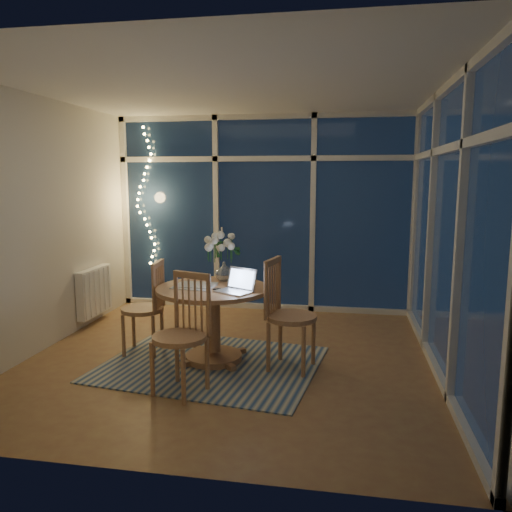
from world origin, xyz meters
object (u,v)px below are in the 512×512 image
Objects in this scene: chair_front at (179,335)px; laptop at (234,280)px; chair_left at (142,307)px; chair_right at (292,314)px; flower_vase at (224,271)px; dining_table at (213,324)px.

chair_front reaches higher than laptop.
chair_left is 0.96× the size of chair_front.
flower_vase is at bearing 74.23° from chair_right.
chair_front reaches higher than chair_left.
laptop is 0.54m from flower_vase.
chair_left is at bearing 172.75° from dining_table.
chair_front is at bearing -91.22° from laptop.
laptop reaches higher than chair_left.
flower_vase is (0.81, 0.21, 0.36)m from chair_left.
chair_left is 0.92× the size of chair_right.
dining_table is 0.78m from chair_left.
chair_right is (0.77, -0.07, 0.16)m from dining_table.
chair_front is 0.76m from laptop.
chair_right reaches higher than chair_front.
chair_left is at bearing -167.31° from laptop.
laptop reaches higher than flower_vase.
laptop is (-0.52, -0.11, 0.33)m from chair_right.
chair_right is at bearing 78.72° from chair_left.
dining_table is 3.42× the size of laptop.
chair_front is (-0.85, -0.70, -0.02)m from chair_right.
chair_right is 0.88m from flower_vase.
chair_left is at bearing 95.48° from chair_right.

